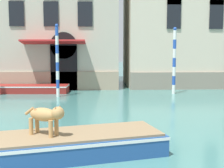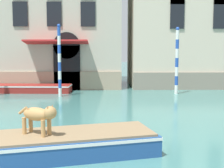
{
  "view_description": "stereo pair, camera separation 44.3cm",
  "coord_description": "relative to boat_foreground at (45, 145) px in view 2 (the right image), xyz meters",
  "views": [
    {
      "loc": [
        4.0,
        -5.08,
        2.94
      ],
      "look_at": [
        4.75,
        9.88,
        1.2
      ],
      "focal_mm": 50.0,
      "sensor_mm": 36.0,
      "label": 1
    },
    {
      "loc": [
        4.44,
        -5.09,
        2.94
      ],
      "look_at": [
        4.75,
        9.88,
        1.2
      ],
      "focal_mm": 50.0,
      "sensor_mm": 36.0,
      "label": 2
    }
  ],
  "objects": [
    {
      "name": "boat_foreground",
      "position": [
        0.0,
        0.0,
        0.0
      ],
      "size": [
        6.36,
        3.16,
        0.62
      ],
      "rotation": [
        0.0,
        0.0,
        0.24
      ],
      "color": "#234C8C",
      "rests_on": "ground_plane"
    },
    {
      "name": "boat_moored_near_palazzo",
      "position": [
        -3.57,
        12.43,
        -0.07
      ],
      "size": [
        5.85,
        1.76,
        0.5
      ],
      "rotation": [
        0.0,
        0.0,
        -0.05
      ],
      "color": "maroon",
      "rests_on": "ground_plane"
    },
    {
      "name": "palazzo_left",
      "position": [
        -2.99,
        16.45,
        6.28
      ],
      "size": [
        11.5,
        7.4,
        13.26
      ],
      "color": "#BCB29E",
      "rests_on": "ground_plane"
    },
    {
      "name": "dog_on_deck",
      "position": [
        -0.13,
        -0.05,
        0.83
      ],
      "size": [
        1.14,
        0.75,
        0.83
      ],
      "rotation": [
        0.0,
        0.0,
        -0.49
      ],
      "color": "tan",
      "rests_on": "boat_foreground"
    },
    {
      "name": "mooring_pole_1",
      "position": [
        6.16,
        11.41,
        1.81
      ],
      "size": [
        0.22,
        0.22,
        4.24
      ],
      "color": "white",
      "rests_on": "ground_plane"
    },
    {
      "name": "mooring_pole_0",
      "position": [
        -1.12,
        10.55,
        1.86
      ],
      "size": [
        0.2,
        0.2,
        4.35
      ],
      "color": "white",
      "rests_on": "ground_plane"
    }
  ]
}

